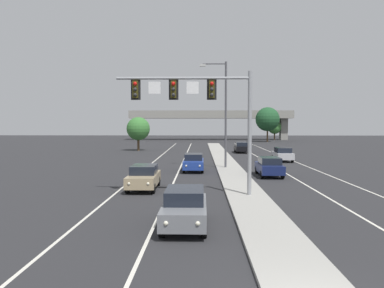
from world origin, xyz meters
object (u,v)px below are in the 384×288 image
at_px(overhead_signal_mast, 202,103).
at_px(tree_far_left_a, 138,129).
at_px(street_lamp_median, 223,108).
at_px(car_oncoming_blue, 194,162).
at_px(car_receding_silver, 283,154).
at_px(car_oncoming_grey, 185,207).
at_px(tree_far_right_b, 268,119).
at_px(car_receding_black, 241,147).
at_px(car_receding_navy, 269,166).
at_px(tree_far_right_a, 275,127).
at_px(car_oncoming_tan, 144,177).

distance_m(overhead_signal_mast, tree_far_left_a, 39.47).
bearing_deg(street_lamp_median, car_oncoming_blue, -145.94).
bearing_deg(car_receding_silver, car_oncoming_blue, -137.24).
bearing_deg(street_lamp_median, car_oncoming_grey, -97.87).
height_order(car_receding_silver, tree_far_right_b, tree_far_right_b).
distance_m(car_receding_silver, tree_far_left_a, 25.57).
distance_m(car_oncoming_blue, tree_far_left_a, 27.62).
bearing_deg(car_oncoming_grey, overhead_signal_mast, 83.36).
bearing_deg(tree_far_right_b, street_lamp_median, -104.19).
bearing_deg(car_receding_black, car_receding_navy, -90.89).
relative_size(car_receding_silver, tree_far_right_a, 0.88).
bearing_deg(car_receding_black, car_oncoming_grey, -99.35).
bearing_deg(tree_far_right_b, car_oncoming_blue, -106.42).
xyz_separation_m(street_lamp_median, car_receding_silver, (7.22, 7.38, -4.97)).
height_order(car_oncoming_grey, tree_far_left_a, tree_far_left_a).
distance_m(street_lamp_median, car_receding_black, 21.08).
relative_size(car_oncoming_blue, car_receding_navy, 1.00).
bearing_deg(car_oncoming_tan, car_receding_black, 72.87).
relative_size(tree_far_right_b, tree_far_right_a, 1.59).
bearing_deg(tree_far_right_b, car_receding_navy, -99.75).
xyz_separation_m(car_oncoming_blue, tree_far_left_a, (-9.22, 25.90, 2.66)).
bearing_deg(car_receding_silver, tree_far_right_b, 82.21).
relative_size(street_lamp_median, tree_far_left_a, 1.87).
distance_m(overhead_signal_mast, street_lamp_median, 14.29).
relative_size(overhead_signal_mast, street_lamp_median, 0.79).
bearing_deg(tree_far_right_a, car_oncoming_tan, -106.99).
relative_size(car_receding_navy, tree_far_left_a, 0.84).
bearing_deg(tree_far_right_a, overhead_signal_mast, -103.88).
distance_m(street_lamp_median, car_oncoming_tan, 13.90).
bearing_deg(car_oncoming_tan, tree_far_left_a, 99.75).
distance_m(car_receding_silver, car_receding_black, 13.18).
bearing_deg(car_receding_navy, overhead_signal_mast, -121.62).
height_order(street_lamp_median, tree_far_right_a, street_lamp_median).
distance_m(overhead_signal_mast, car_receding_black, 35.09).
height_order(tree_far_right_a, tree_far_left_a, tree_far_left_a).
bearing_deg(street_lamp_median, car_receding_navy, -55.81).
height_order(car_receding_black, tree_far_right_b, tree_far_right_b).
bearing_deg(tree_far_right_a, car_oncoming_blue, -106.88).
bearing_deg(car_receding_silver, tree_far_right_a, 79.96).
height_order(car_receding_black, tree_far_right_a, tree_far_right_a).
bearing_deg(overhead_signal_mast, street_lamp_median, 81.57).
bearing_deg(street_lamp_median, car_oncoming_tan, -117.07).
relative_size(car_receding_navy, tree_far_right_a, 0.88).
bearing_deg(car_receding_navy, car_receding_black, 89.11).
distance_m(car_oncoming_grey, car_receding_navy, 16.74).
bearing_deg(tree_far_right_a, car_receding_black, -106.90).
distance_m(car_oncoming_grey, car_oncoming_tan, 9.55).
height_order(car_oncoming_tan, tree_far_right_a, tree_far_right_a).
height_order(car_receding_navy, car_receding_black, same).
relative_size(car_oncoming_blue, tree_far_right_a, 0.87).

